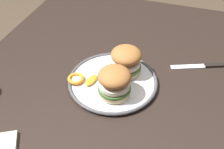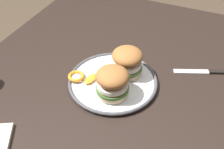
# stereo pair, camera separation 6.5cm
# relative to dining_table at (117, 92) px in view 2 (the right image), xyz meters

# --- Properties ---
(dining_table) EXTENTS (1.25, 1.09, 0.73)m
(dining_table) POSITION_rel_dining_table_xyz_m (0.00, 0.00, 0.00)
(dining_table) COLOR black
(dining_table) RESTS_ON ground
(dinner_plate) EXTENTS (0.32, 0.32, 0.02)m
(dinner_plate) POSITION_rel_dining_table_xyz_m (-0.05, 0.00, 0.10)
(dinner_plate) COLOR white
(dinner_plate) RESTS_ON dining_table
(sandwich_half_left) EXTENTS (0.11, 0.11, 0.10)m
(sandwich_half_left) POSITION_rel_dining_table_xyz_m (0.01, -0.03, 0.16)
(sandwich_half_left) COLOR beige
(sandwich_half_left) RESTS_ON dinner_plate
(sandwich_half_right) EXTENTS (0.14, 0.14, 0.10)m
(sandwich_half_right) POSITION_rel_dining_table_xyz_m (-0.11, -0.02, 0.16)
(sandwich_half_right) COLOR beige
(sandwich_half_right) RESTS_ON dinner_plate
(orange_peel_curled) EXTENTS (0.07, 0.07, 0.01)m
(orange_peel_curled) POSITION_rel_dining_table_xyz_m (-0.09, 0.12, 0.11)
(orange_peel_curled) COLOR orange
(orange_peel_curled) RESTS_ON dinner_plate
(orange_peel_strip_long) EXTENTS (0.07, 0.04, 0.01)m
(orange_peel_strip_long) POSITION_rel_dining_table_xyz_m (-0.08, 0.07, 0.11)
(orange_peel_strip_long) COLOR orange
(orange_peel_strip_long) RESTS_ON dinner_plate
(table_knife) EXTENTS (0.10, 0.21, 0.01)m
(table_knife) POSITION_rel_dining_table_xyz_m (0.15, -0.30, 0.09)
(table_knife) COLOR silver
(table_knife) RESTS_ON dining_table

